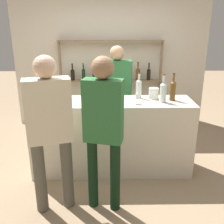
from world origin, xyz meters
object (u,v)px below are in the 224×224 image
counter_bottle_3 (163,91)px  counter_bottle_0 (37,94)px  wine_glass (136,96)px  server_behind_counter (117,91)px  cork_jar (154,93)px  customer_left (50,125)px  counter_bottle_1 (100,89)px  counter_bottle_4 (173,90)px  counter_bottle_5 (40,89)px  counter_bottle_2 (139,88)px  customer_center (103,123)px

counter_bottle_3 → counter_bottle_0: bearing=-178.7°
wine_glass → server_behind_counter: size_ratio=0.08×
cork_jar → customer_left: customer_left is taller
cork_jar → server_behind_counter: 0.77m
counter_bottle_1 → counter_bottle_4: bearing=-8.6°
counter_bottle_4 → counter_bottle_5: size_ratio=1.03×
wine_glass → cork_jar: (0.27, 0.25, -0.03)m
counter_bottle_4 → counter_bottle_3: bearing=-149.7°
counter_bottle_2 → customer_center: bearing=-115.7°
counter_bottle_3 → customer_center: size_ratio=0.22×
counter_bottle_1 → counter_bottle_5: size_ratio=0.91×
counter_bottle_5 → cork_jar: counter_bottle_5 is taller
counter_bottle_2 → server_behind_counter: size_ratio=0.21×
counter_bottle_3 → counter_bottle_1: bearing=164.4°
counter_bottle_3 → customer_left: (-1.33, -0.78, -0.15)m
customer_center → customer_left: bearing=104.0°
counter_bottle_0 → server_behind_counter: server_behind_counter is taller
counter_bottle_2 → server_behind_counter: server_behind_counter is taller
counter_bottle_0 → customer_center: customer_center is taller
counter_bottle_1 → cork_jar: counter_bottle_1 is taller
counter_bottle_2 → counter_bottle_3: bearing=-35.7°
counter_bottle_2 → cork_jar: 0.22m
cork_jar → server_behind_counter: bearing=129.4°
counter_bottle_3 → cork_jar: bearing=118.9°
counter_bottle_5 → server_behind_counter: 1.24m
wine_glass → customer_center: size_ratio=0.08×
counter_bottle_0 → customer_center: (0.87, -0.74, -0.12)m
counter_bottle_0 → counter_bottle_5: bearing=91.2°
wine_glass → server_behind_counter: server_behind_counter is taller
counter_bottle_0 → cork_jar: counter_bottle_0 is taller
counter_bottle_3 → customer_left: size_ratio=0.21×
counter_bottle_3 → customer_center: bearing=-134.8°
counter_bottle_2 → counter_bottle_4: counter_bottle_4 is taller
counter_bottle_5 → cork_jar: (1.55, 0.02, -0.07)m
cork_jar → customer_center: size_ratio=0.09×
customer_center → counter_bottle_4: bearing=-33.0°
counter_bottle_0 → wine_glass: size_ratio=2.53×
counter_bottle_2 → counter_bottle_5: counter_bottle_5 is taller
counter_bottle_0 → counter_bottle_2: size_ratio=0.97×
counter_bottle_4 → cork_jar: bearing=161.1°
counter_bottle_2 → counter_bottle_4: size_ratio=0.96×
customer_center → customer_left: size_ratio=0.99×
counter_bottle_4 → wine_glass: size_ratio=2.72×
counter_bottle_2 → customer_left: customer_left is taller
customer_center → counter_bottle_0: bearing=63.5°
wine_glass → customer_left: bearing=-144.1°
counter_bottle_3 → counter_bottle_5: size_ratio=1.04×
customer_left → counter_bottle_0: bearing=7.5°
counter_bottle_4 → server_behind_counter: bearing=137.1°
server_behind_counter → customer_left: 1.71m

